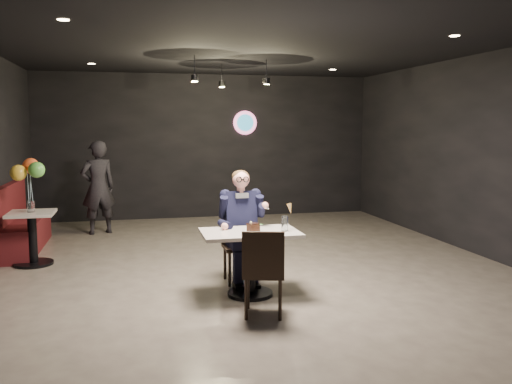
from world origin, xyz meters
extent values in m
plane|color=gray|center=(0.00, 0.00, 0.00)|extent=(9.00, 9.00, 0.00)
cube|color=black|center=(0.00, 2.00, 2.88)|extent=(1.40, 1.20, 0.36)
cube|color=silver|center=(-0.28, -0.98, 0.38)|extent=(1.10, 0.70, 0.75)
cube|color=black|center=(-0.28, -0.43, 0.46)|extent=(0.42, 0.46, 0.92)
cube|color=black|center=(-0.28, -1.63, 0.46)|extent=(0.53, 0.55, 0.92)
cube|color=black|center=(-0.28, -0.43, 0.72)|extent=(0.60, 0.80, 1.44)
cylinder|color=white|center=(-0.27, -1.07, 0.76)|extent=(0.23, 0.23, 0.01)
cube|color=black|center=(-0.26, -1.06, 0.80)|extent=(0.15, 0.13, 0.08)
ellipsoid|color=#2B7F29|center=(-0.18, -1.07, 0.84)|extent=(0.06, 0.04, 0.01)
cylinder|color=silver|center=(0.11, -1.06, 0.84)|extent=(0.08, 0.08, 0.17)
cone|color=tan|center=(0.19, -1.00, 0.99)|extent=(0.08, 0.08, 0.13)
cube|color=#440E15|center=(-3.25, 2.04, 0.52)|extent=(0.52, 2.08, 1.04)
cube|color=silver|center=(-2.95, 1.04, 0.38)|extent=(0.61, 0.61, 0.76)
cylinder|color=silver|center=(-2.95, 1.04, 0.83)|extent=(0.10, 0.10, 0.16)
cube|color=gold|center=(-2.95, 1.04, 1.23)|extent=(0.40, 0.40, 0.66)
imported|color=black|center=(-2.17, 3.14, 0.84)|extent=(0.71, 0.57, 1.68)
camera|label=1|loc=(-1.56, -6.89, 1.94)|focal=38.00mm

